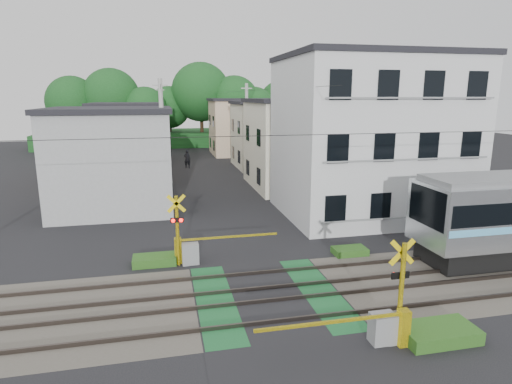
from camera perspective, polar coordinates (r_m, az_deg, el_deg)
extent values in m
plane|color=black|center=(15.76, 1.61, -13.65)|extent=(120.00, 120.00, 0.00)
cube|color=#47423A|center=(15.75, 1.61, -13.64)|extent=(120.00, 6.00, 0.00)
cube|color=black|center=(15.75, 1.61, -13.63)|extent=(5.20, 120.00, 0.00)
cube|color=#145126|center=(15.45, -5.46, -14.24)|extent=(1.30, 6.00, 0.00)
cube|color=#145126|center=(16.27, 8.29, -12.85)|extent=(1.30, 6.00, 0.00)
cube|color=#3F3833|center=(14.10, 3.56, -16.72)|extent=(120.00, 0.08, 0.14)
cube|color=#3F3833|center=(15.29, 2.08, -14.22)|extent=(120.00, 0.08, 0.14)
cube|color=#3F3833|center=(16.16, 1.18, -12.66)|extent=(120.00, 0.08, 0.14)
cube|color=#3F3833|center=(17.40, 0.08, -10.73)|extent=(120.00, 0.08, 0.14)
cube|color=black|center=(20.92, 27.50, -7.44)|extent=(2.41, 2.21, 0.60)
cube|color=black|center=(18.70, 21.93, -1.82)|extent=(0.10, 2.42, 1.57)
cylinder|color=yellow|center=(13.18, 18.76, -12.65)|extent=(0.14, 0.14, 3.00)
cube|color=yellow|center=(12.80, 18.91, -7.60)|extent=(0.77, 0.05, 0.77)
cube|color=yellow|center=(12.80, 18.91, -7.60)|extent=(0.77, 0.05, 0.77)
cube|color=black|center=(13.05, 18.69, -10.49)|extent=(0.55, 0.05, 0.20)
sphere|color=#FF0C07|center=(13.02, 17.94, -10.49)|extent=(0.16, 0.16, 0.16)
sphere|color=#FF0C07|center=(13.18, 19.16, -10.29)|extent=(0.16, 0.16, 0.16)
cube|color=gray|center=(13.42, 16.51, -17.04)|extent=(0.70, 0.50, 0.90)
cube|color=yellow|center=(13.42, 19.03, -16.75)|extent=(0.30, 0.30, 1.10)
cube|color=yellow|center=(12.26, 9.76, -16.74)|extent=(4.20, 0.08, 0.08)
cylinder|color=yellow|center=(18.15, -10.43, -5.13)|extent=(0.14, 0.14, 3.00)
cube|color=yellow|center=(17.72, -10.57, -1.53)|extent=(0.77, 0.05, 0.77)
cube|color=yellow|center=(17.72, -10.57, -1.53)|extent=(0.77, 0.05, 0.77)
cube|color=black|center=(17.91, -10.48, -3.70)|extent=(0.55, 0.05, 0.20)
sphere|color=#FF0C07|center=(17.84, -10.99, -3.78)|extent=(0.16, 0.16, 0.16)
sphere|color=#FF0C07|center=(17.85, -9.96, -3.73)|extent=(0.16, 0.16, 0.16)
cube|color=gray|center=(18.51, -8.74, -8.15)|extent=(0.70, 0.50, 0.90)
cube|color=yellow|center=(18.69, -10.34, -7.67)|extent=(0.30, 0.30, 1.10)
cube|color=yellow|center=(18.73, -3.47, -5.97)|extent=(4.20, 0.08, 0.08)
cube|color=silver|center=(26.21, 14.90, 6.83)|extent=(10.00, 8.00, 9.00)
cube|color=black|center=(26.18, 15.50, 17.00)|extent=(10.20, 8.16, 0.30)
cube|color=black|center=(21.57, 10.54, -2.26)|extent=(1.10, 0.06, 1.40)
cube|color=black|center=(22.62, 16.27, -1.86)|extent=(1.10, 0.06, 1.40)
cube|color=black|center=(23.88, 21.45, -1.49)|extent=(1.10, 0.06, 1.40)
cube|color=black|center=(25.31, 26.07, -1.14)|extent=(1.10, 0.06, 1.40)
cube|color=gray|center=(23.21, 19.16, -3.23)|extent=(9.00, 0.06, 0.08)
cube|color=black|center=(21.01, 10.87, 5.67)|extent=(1.10, 0.06, 1.40)
cube|color=black|center=(22.09, 16.75, 5.69)|extent=(1.10, 0.06, 1.40)
cube|color=black|center=(23.37, 22.04, 5.66)|extent=(1.10, 0.06, 1.40)
cube|color=black|center=(24.84, 26.74, 5.60)|extent=(1.10, 0.06, 1.40)
cube|color=gray|center=(22.61, 19.71, 4.10)|extent=(9.00, 0.06, 0.08)
cube|color=black|center=(20.87, 11.22, 13.87)|extent=(1.10, 0.06, 1.40)
cube|color=black|center=(21.95, 17.27, 13.48)|extent=(1.10, 0.06, 1.40)
cube|color=black|center=(23.25, 22.67, 13.01)|extent=(1.10, 0.06, 1.40)
cube|color=black|center=(24.72, 27.45, 12.50)|extent=(1.10, 0.06, 1.40)
cube|color=gray|center=(22.40, 20.29, 11.71)|extent=(9.00, 0.06, 0.08)
cube|color=#9FA2A4|center=(28.14, -18.54, 3.89)|extent=(7.00, 7.00, 6.00)
cube|color=black|center=(27.87, -19.00, 10.30)|extent=(7.35, 7.35, 0.30)
cube|color=black|center=(26.56, -11.08, 0.09)|extent=(0.06, 1.00, 1.20)
cube|color=black|center=(29.99, -11.26, 1.52)|extent=(0.06, 1.00, 1.20)
cube|color=black|center=(26.10, -11.34, 6.10)|extent=(0.06, 1.00, 1.20)
cube|color=black|center=(29.58, -11.50, 6.84)|extent=(0.06, 1.00, 1.20)
cube|color=beige|center=(33.52, 5.52, 6.24)|extent=(7.00, 8.00, 6.50)
cube|color=black|center=(33.31, 5.64, 12.06)|extent=(7.35, 8.40, 0.30)
cube|color=black|center=(30.97, 0.34, 2.12)|extent=(0.06, 1.00, 1.20)
cube|color=black|center=(34.82, -1.11, 3.30)|extent=(0.06, 1.00, 1.20)
cube|color=black|center=(30.58, 0.35, 7.28)|extent=(0.06, 1.00, 1.20)
cube|color=black|center=(34.48, -1.13, 7.89)|extent=(0.06, 1.00, 1.20)
cube|color=#CAAF8F|center=(37.09, -17.91, 5.76)|extent=(8.00, 7.00, 5.80)
cube|color=black|center=(36.87, -18.24, 10.46)|extent=(8.40, 7.35, 0.30)
cube|color=black|center=(35.40, -11.48, 3.20)|extent=(0.06, 1.00, 1.20)
cube|color=black|center=(38.86, -11.59, 4.03)|extent=(0.06, 1.00, 1.20)
cube|color=black|center=(35.06, -11.69, 7.72)|extent=(0.06, 1.00, 1.20)
cube|color=black|center=(38.55, -11.78, 8.14)|extent=(0.06, 1.00, 1.20)
cube|color=beige|center=(43.20, 1.93, 7.53)|extent=(7.00, 7.00, 6.20)
cube|color=black|center=(43.03, 1.96, 11.85)|extent=(7.35, 7.35, 0.30)
cube|color=black|center=(40.97, -2.28, 4.71)|extent=(0.06, 1.00, 1.20)
cube|color=black|center=(44.39, -3.09, 5.32)|extent=(0.06, 1.00, 1.20)
cube|color=black|center=(40.67, -2.32, 8.62)|extent=(0.06, 1.00, 1.20)
cube|color=black|center=(44.11, -3.13, 8.93)|extent=(0.06, 1.00, 1.20)
cube|color=#CAAF8F|center=(46.98, -16.59, 7.31)|extent=(7.00, 8.00, 6.00)
cube|color=black|center=(46.82, -16.84, 11.15)|extent=(7.35, 8.40, 0.30)
cube|color=black|center=(45.05, -12.13, 5.17)|extent=(0.06, 1.00, 1.20)
cube|color=black|center=(49.02, -12.17, 5.76)|extent=(0.06, 1.00, 1.20)
cube|color=black|center=(44.78, -12.29, 8.72)|extent=(0.06, 1.00, 1.20)
cube|color=black|center=(48.78, -12.33, 9.02)|extent=(0.06, 1.00, 1.20)
cube|color=#CAAF8F|center=(52.78, -1.53, 8.58)|extent=(8.00, 7.00, 6.40)
cube|color=black|center=(52.64, -1.55, 12.22)|extent=(8.40, 7.35, 0.30)
cube|color=black|center=(50.61, -5.64, 6.19)|extent=(0.06, 1.00, 1.20)
cube|color=black|center=(54.07, -6.09, 6.59)|extent=(0.06, 1.00, 1.20)
cube|color=black|center=(50.37, -5.71, 9.35)|extent=(0.06, 1.00, 1.20)
cube|color=black|center=(53.84, -6.16, 9.56)|extent=(0.06, 1.00, 1.20)
cube|color=#194B1D|center=(64.06, -9.34, 7.17)|extent=(40.00, 10.00, 2.00)
cylinder|color=#332114|center=(62.21, -22.98, 7.47)|extent=(0.50, 0.50, 4.78)
sphere|color=#194B1D|center=(62.04, -23.29, 10.99)|extent=(6.70, 6.70, 6.70)
cylinder|color=#332114|center=(61.33, -18.45, 8.00)|extent=(0.50, 0.50, 5.29)
sphere|color=#194B1D|center=(61.18, -18.73, 11.95)|extent=(7.41, 7.41, 7.41)
cylinder|color=#332114|center=(59.55, -14.39, 7.55)|extent=(0.50, 0.50, 4.10)
sphere|color=#194B1D|center=(59.37, -14.56, 10.70)|extent=(5.73, 5.73, 5.73)
cylinder|color=#332114|center=(62.32, -11.38, 7.95)|extent=(0.50, 0.50, 4.17)
sphere|color=#194B1D|center=(62.15, -11.52, 11.01)|extent=(5.84, 5.84, 5.84)
cylinder|color=#332114|center=(61.20, -7.24, 8.76)|extent=(0.50, 0.50, 5.77)
sphere|color=#194B1D|center=(61.07, -7.36, 13.08)|extent=(8.08, 8.08, 8.08)
cylinder|color=#332114|center=(60.25, -2.86, 8.35)|extent=(0.50, 0.50, 4.86)
sphere|color=#194B1D|center=(60.08, -2.91, 12.05)|extent=(6.81, 6.81, 6.81)
cylinder|color=#332114|center=(60.53, -0.28, 8.03)|extent=(0.50, 0.50, 4.12)
sphere|color=#194B1D|center=(60.35, -0.29, 11.16)|extent=(5.77, 5.77, 5.77)
cylinder|color=#332114|center=(65.68, 3.27, 8.60)|extent=(0.50, 0.50, 4.62)
sphere|color=#194B1D|center=(65.52, 3.31, 11.82)|extent=(6.47, 6.47, 6.47)
cube|color=black|center=(17.69, 20.11, 7.43)|extent=(60.00, 0.02, 0.02)
cylinder|color=#A5A5A0|center=(26.86, -12.29, 6.02)|extent=(0.26, 0.26, 8.00)
cube|color=#A5A5A0|center=(26.70, -12.66, 13.71)|extent=(0.90, 0.08, 0.08)
cylinder|color=#A5A5A0|center=(36.50, -1.24, 8.00)|extent=(0.26, 0.26, 8.00)
cube|color=#A5A5A0|center=(36.38, -1.27, 13.66)|extent=(0.90, 0.08, 0.08)
cylinder|color=#A5A5A0|center=(47.78, -12.47, 8.82)|extent=(0.26, 0.26, 8.00)
cube|color=#A5A5A0|center=(47.69, -12.68, 13.14)|extent=(0.90, 0.08, 0.08)
cube|color=black|center=(37.19, -12.66, 13.04)|extent=(0.02, 42.00, 0.02)
cube|color=black|center=(37.85, -1.72, 13.32)|extent=(0.02, 42.00, 0.02)
imported|color=black|center=(42.70, -9.15, 4.37)|extent=(0.78, 0.63, 1.84)
cube|color=#2D5E1E|center=(14.23, 23.14, -16.91)|extent=(2.20, 1.20, 0.40)
cube|color=#2D5E1E|center=(18.87, -13.38, -8.82)|extent=(1.80, 1.00, 0.36)
cube|color=#2D5E1E|center=(19.92, 12.39, -7.69)|extent=(1.50, 0.90, 0.30)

